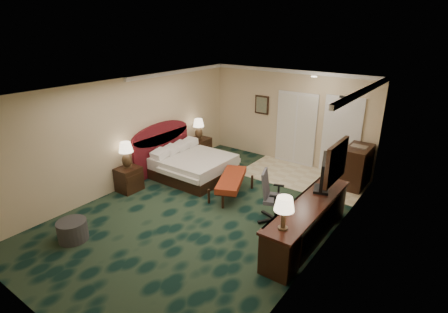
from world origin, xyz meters
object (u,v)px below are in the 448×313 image
Objects in this scene: tv at (323,175)px; nightstand_far at (200,149)px; lamp_far at (199,129)px; bed_bench at (231,186)px; ottoman at (73,230)px; bed at (194,167)px; minibar at (356,167)px; desk_chair at (277,197)px; desk at (307,222)px; nightstand_near at (129,179)px; lamp_near at (126,155)px.

nightstand_far is at bearing 142.83° from tv.
lamp_far is 0.42× the size of bed_bench.
ottoman is (-1.39, -3.29, -0.05)m from bed_bench.
bed is at bearing -56.19° from lamp_far.
bed_bench is at bearing -32.96° from lamp_far.
lamp_far reaches higher than ottoman.
nightstand_far is 4.79m from ottoman.
bed_bench is 1.39× the size of minibar.
desk_chair reaches higher than nightstand_far.
desk is at bearing -39.30° from desk_chair.
desk is at bearing 7.13° from nightstand_near.
desk is 2.66× the size of minibar.
nightstand_near is 4.46m from desk.
lamp_far is at bearing 89.46° from nightstand_near.
lamp_near is (-0.03, 0.02, 0.62)m from nightstand_near.
bed is at bearing 64.42° from nightstand_near.
nightstand_near is at bearing -174.19° from bed_bench.
nightstand_far is 0.45× the size of bed_bench.
lamp_near reaches higher than desk.
bed_bench is at bearing 162.52° from desk.
desk reaches higher than bed_bench.
nightstand_far is 2.61m from bed_bench.
bed_bench is at bearing -33.33° from nightstand_far.
nightstand_far is at bearing -168.92° from minibar.
desk is (4.40, -2.13, 0.07)m from nightstand_far.
bed_bench is (2.23, 1.23, -0.68)m from lamp_near.
lamp_far reaches higher than minibar.
lamp_near is (-0.05, -2.66, 0.60)m from nightstand_far.
tv is at bearing 92.95° from desk.
desk_chair reaches higher than ottoman.
bed_bench is 2.34m from desk.
nightstand_near is 0.62m from lamp_near.
lamp_far is (-0.73, 1.09, 0.66)m from bed.
nightstand_far is 0.63m from lamp_far.
ottoman is 0.63× the size of tv.
bed_bench is at bearing 29.68° from nightstand_near.
nightstand_far is at bearing 99.51° from ottoman.
tv is 0.85× the size of minibar.
nightstand_near is at bearing -90.54° from lamp_far.
ottoman is (0.81, -2.03, -0.10)m from nightstand_near.
lamp_far is (0.00, -0.02, 0.63)m from nightstand_far.
ottoman is 4.03m from desk_chair.
lamp_near reaches higher than desk_chair.
bed is at bearing 90.90° from ottoman.
lamp_near reaches higher than minibar.
lamp_far is 4.61m from tv.
bed_bench is at bearing 160.16° from tv.
lamp_far is 4.04m from desk_chair.
ottoman is at bearing -80.50° from lamp_far.
tv reaches higher than lamp_near.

